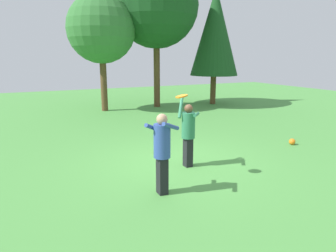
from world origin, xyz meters
TOP-DOWN VIEW (x-y plane):
  - ground_plane at (0.00, 0.00)m, footprint 40.00×40.00m
  - person_thrower at (0.13, -0.37)m, footprint 0.67×0.67m
  - person_catcher at (-1.13, -1.54)m, footprint 0.74×0.72m
  - frisbee at (-0.44, -1.07)m, footprint 0.33×0.33m
  - ball_red at (-0.14, 1.00)m, footprint 0.19×0.19m
  - ball_orange at (4.12, -0.10)m, footprint 0.20×0.20m
  - tree_center at (0.20, 8.76)m, footprint 3.42×3.42m
  - tree_far_right at (6.68, 8.34)m, footprint 2.79×2.79m
  - tree_right at (3.22, 8.80)m, footprint 4.51×4.51m

SIDE VIEW (x-z plane):
  - ground_plane at x=0.00m, z-range 0.00..0.00m
  - ball_red at x=-0.14m, z-range 0.00..0.19m
  - ball_orange at x=4.12m, z-range 0.00..0.20m
  - person_thrower at x=0.13m, z-range 0.07..1.86m
  - person_catcher at x=-1.13m, z-range 0.16..1.84m
  - frisbee at x=-0.44m, z-range 1.89..1.98m
  - tree_center at x=0.20m, z-range 1.19..7.04m
  - tree_far_right at x=6.68m, z-range 0.83..7.49m
  - tree_right at x=3.22m, z-range 1.58..9.29m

